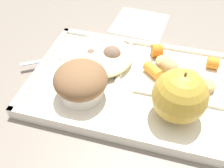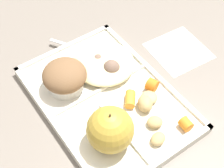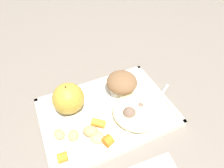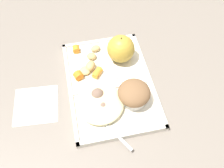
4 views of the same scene
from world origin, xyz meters
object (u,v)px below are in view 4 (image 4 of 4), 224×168
bran_muffin (134,94)px  plastic_fork (107,125)px  green_apple (121,49)px  lunch_tray (110,84)px

bran_muffin → plastic_fork: bran_muffin is taller
green_apple → bran_muffin: 0.17m
lunch_tray → plastic_fork: lunch_tray is taller
green_apple → plastic_fork: size_ratio=0.63×
lunch_tray → green_apple: (-0.09, 0.05, 0.05)m
lunch_tray → green_apple: size_ratio=3.93×
bran_muffin → lunch_tray: bearing=-143.8°
lunch_tray → bran_muffin: size_ratio=3.92×
bran_muffin → plastic_fork: size_ratio=0.63×
green_apple → bran_muffin: bearing=0.0°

